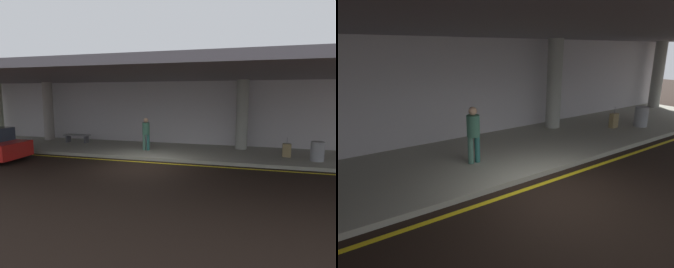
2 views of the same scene
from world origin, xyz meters
TOP-DOWN VIEW (x-y plane):
  - ground_plane at (0.00, 0.00)m, footprint 60.00×60.00m
  - sidewalk at (0.00, 3.10)m, footprint 26.00×4.20m
  - lane_stripe_yellow at (0.00, 0.67)m, footprint 26.00×0.14m
  - support_column_left_mid at (-8.00, 4.39)m, footprint 0.62×0.62m
  - support_column_center at (4.00, 4.39)m, footprint 0.62×0.62m
  - ceiling_overhang at (0.00, 2.60)m, footprint 28.00×13.20m
  - terminal_back_wall at (0.00, 5.35)m, footprint 26.00×0.30m
  - traveler_with_luggage at (-0.77, 2.66)m, footprint 0.38×0.38m
  - suitcase_upright_primary at (6.07, 2.81)m, footprint 0.36×0.22m
  - bench_metal at (-5.63, 3.84)m, footprint 1.60×0.50m
  - trash_bin_steel at (7.24, 2.30)m, footprint 0.56×0.56m

SIDE VIEW (x-z plane):
  - ground_plane at x=0.00m, z-range 0.00..0.00m
  - lane_stripe_yellow at x=0.00m, z-range 0.00..0.01m
  - sidewalk at x=0.00m, z-range 0.00..0.15m
  - suitcase_upright_primary at x=6.07m, z-range 0.01..0.91m
  - bench_metal at x=-5.63m, z-range 0.26..0.74m
  - trash_bin_steel at x=7.24m, z-range 0.15..1.00m
  - traveler_with_luggage at x=-0.77m, z-range 0.27..1.95m
  - terminal_back_wall at x=0.00m, z-range 0.00..3.80m
  - support_column_left_mid at x=-8.00m, z-range 0.15..3.80m
  - support_column_center at x=4.00m, z-range 0.15..3.80m
  - ceiling_overhang at x=0.00m, z-range 3.80..4.10m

